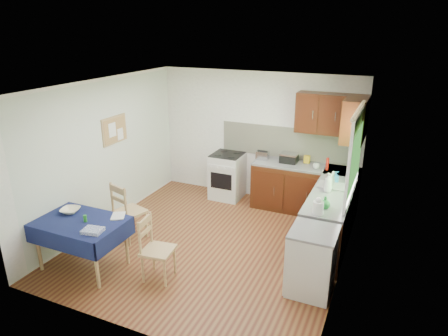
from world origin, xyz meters
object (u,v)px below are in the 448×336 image
at_px(chair_far, 127,210).
at_px(dish_rack, 332,185).
at_px(chair_near, 155,247).
at_px(sandwich_press, 289,158).
at_px(toaster, 262,155).
at_px(kettle, 318,207).
at_px(dining_table, 81,227).

height_order(chair_far, dish_rack, dish_rack).
relative_size(chair_near, sandwich_press, 2.98).
relative_size(toaster, sandwich_press, 0.76).
distance_m(chair_far, kettle, 3.00).
xyz_separation_m(chair_near, sandwich_press, (1.03, 2.96, 0.51)).
xyz_separation_m(chair_far, chair_near, (0.99, -0.72, -0.04)).
relative_size(chair_far, dish_rack, 2.26).
bearing_deg(dish_rack, dining_table, -127.77).
bearing_deg(dining_table, chair_far, 65.82).
bearing_deg(sandwich_press, chair_far, -133.82).
bearing_deg(chair_near, chair_far, 46.99).
xyz_separation_m(chair_near, toaster, (0.53, 2.92, 0.50)).
xyz_separation_m(chair_far, dish_rack, (2.95, 1.37, 0.40)).
relative_size(chair_near, dish_rack, 2.09).
bearing_deg(sandwich_press, dining_table, -125.52).
relative_size(dining_table, toaster, 5.30).
relative_size(chair_far, sandwich_press, 3.23).
bearing_deg(chair_near, toaster, -17.23).
bearing_deg(chair_far, sandwich_press, -115.10).
bearing_deg(chair_far, dining_table, 101.31).
bearing_deg(chair_near, dish_rack, -50.13).
distance_m(chair_far, toaster, 2.71).
height_order(sandwich_press, kettle, kettle).
bearing_deg(chair_far, kettle, -157.21).
relative_size(chair_far, chair_near, 1.08).
relative_size(dining_table, dish_rack, 2.82).
height_order(chair_far, chair_near, chair_far).
distance_m(dining_table, chair_near, 1.11).
relative_size(chair_near, toaster, 3.91).
xyz_separation_m(toaster, sandwich_press, (0.50, 0.04, 0.01)).
distance_m(dining_table, chair_far, 0.93).
relative_size(dining_table, sandwich_press, 4.04).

